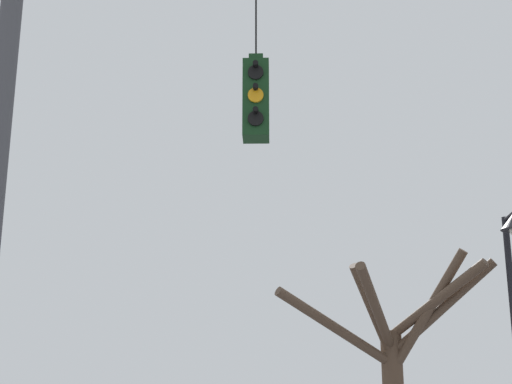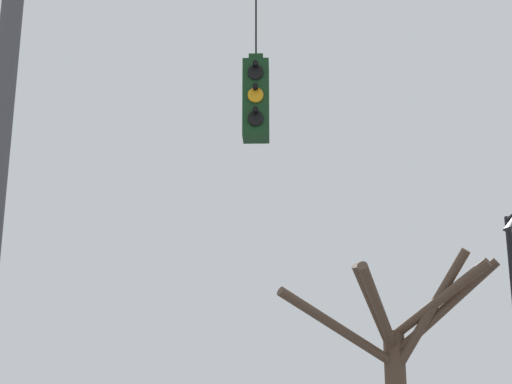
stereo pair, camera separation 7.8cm
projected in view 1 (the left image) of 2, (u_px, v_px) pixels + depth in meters
name	position (u px, v px, depth m)	size (l,w,h in m)	color
traffic_light_near_right_pole	(256.00, 99.00, 10.17)	(0.34, 0.58, 3.22)	#143819
bare_tree	(397.00, 366.00, 14.89)	(4.24, 2.49, 4.71)	brown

